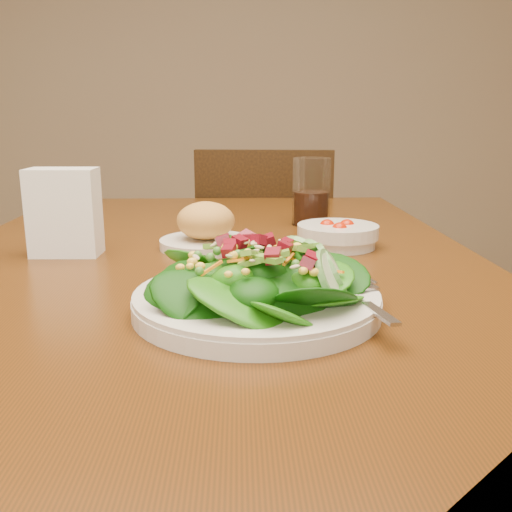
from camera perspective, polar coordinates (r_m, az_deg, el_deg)
name	(u,v)px	position (r m, az deg, el deg)	size (l,w,h in m)	color
dining_table	(209,320)	(0.94, -4.74, -6.41)	(0.90, 1.40, 0.75)	#4B2408
chair_far	(265,281)	(1.80, 0.92, -2.51)	(0.44, 0.44, 0.88)	black
salad_plate	(265,286)	(0.67, 0.92, -3.01)	(0.29, 0.29, 0.08)	silver
bread_plate	(206,229)	(0.99, -5.03, 2.68)	(0.16, 0.16, 0.08)	silver
tomato_bowl	(338,235)	(1.01, 8.16, 2.09)	(0.14, 0.14, 0.05)	silver
drinking_glass	(311,196)	(1.21, 5.55, 5.94)	(0.08, 0.08, 0.14)	silver
napkin_holder	(64,210)	(0.98, -18.63, 4.39)	(0.11, 0.06, 0.14)	white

